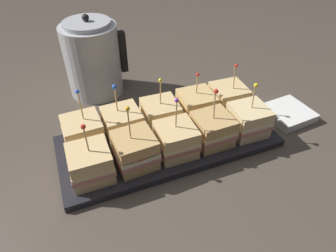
% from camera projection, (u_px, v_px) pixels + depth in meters
% --- Properties ---
extents(ground_plane, '(6.00, 6.00, 0.00)m').
position_uv_depth(ground_plane, '(168.00, 144.00, 0.78)').
color(ground_plane, '#4C4238').
extents(serving_platter, '(0.55, 0.24, 0.02)m').
position_uv_depth(serving_platter, '(168.00, 141.00, 0.77)').
color(serving_platter, '#232328').
rests_on(serving_platter, ground_plane).
extents(sandwich_front_far_left, '(0.09, 0.09, 0.15)m').
position_uv_depth(sandwich_front_far_left, '(90.00, 164.00, 0.65)').
color(sandwich_front_far_left, '#DBB77A').
rests_on(sandwich_front_far_left, serving_platter).
extents(sandwich_front_left, '(0.10, 0.10, 0.16)m').
position_uv_depth(sandwich_front_left, '(135.00, 151.00, 0.68)').
color(sandwich_front_left, tan).
rests_on(sandwich_front_left, serving_platter).
extents(sandwich_front_center, '(0.09, 0.09, 0.16)m').
position_uv_depth(sandwich_front_center, '(177.00, 140.00, 0.71)').
color(sandwich_front_center, '#DBB77A').
rests_on(sandwich_front_center, serving_platter).
extents(sandwich_front_right, '(0.09, 0.09, 0.16)m').
position_uv_depth(sandwich_front_right, '(213.00, 129.00, 0.74)').
color(sandwich_front_right, tan).
rests_on(sandwich_front_right, serving_platter).
extents(sandwich_front_far_right, '(0.10, 0.10, 0.15)m').
position_uv_depth(sandwich_front_far_right, '(248.00, 120.00, 0.77)').
color(sandwich_front_far_right, beige).
rests_on(sandwich_front_far_right, serving_platter).
extents(sandwich_back_far_left, '(0.10, 0.10, 0.16)m').
position_uv_depth(sandwich_back_far_left, '(83.00, 134.00, 0.72)').
color(sandwich_back_far_left, '#DBB77A').
rests_on(sandwich_back_far_left, serving_platter).
extents(sandwich_back_left, '(0.10, 0.10, 0.15)m').
position_uv_depth(sandwich_back_left, '(123.00, 125.00, 0.75)').
color(sandwich_back_left, '#DBB77A').
rests_on(sandwich_back_left, serving_platter).
extents(sandwich_back_center, '(0.10, 0.10, 0.15)m').
position_uv_depth(sandwich_back_center, '(161.00, 115.00, 0.78)').
color(sandwich_back_center, '#DBB77A').
rests_on(sandwich_back_center, serving_platter).
extents(sandwich_back_right, '(0.10, 0.10, 0.14)m').
position_uv_depth(sandwich_back_right, '(196.00, 107.00, 0.81)').
color(sandwich_back_right, tan).
rests_on(sandwich_back_right, serving_platter).
extents(sandwich_back_far_right, '(0.10, 0.10, 0.15)m').
position_uv_depth(sandwich_back_far_right, '(228.00, 99.00, 0.83)').
color(sandwich_back_far_right, '#DBB77A').
rests_on(sandwich_back_far_right, serving_platter).
extents(kettle_steel, '(0.19, 0.17, 0.25)m').
position_uv_depth(kettle_steel, '(93.00, 59.00, 0.91)').
color(kettle_steel, '#B7BABF').
rests_on(kettle_steel, ground_plane).
extents(napkin_stack, '(0.13, 0.13, 0.02)m').
position_uv_depth(napkin_stack, '(288.00, 113.00, 0.86)').
color(napkin_stack, white).
rests_on(napkin_stack, ground_plane).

